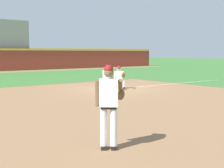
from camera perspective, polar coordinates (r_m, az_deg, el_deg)
ground_plane at (r=18.08m, az=0.53°, el=-0.96°), size 160.00×160.00×0.00m
infield_dirt_patch at (r=12.48m, az=0.22°, el=-3.98°), size 18.00×18.00×0.01m
warning_track_strip at (r=35.94m, az=-19.57°, el=2.07°), size 48.00×3.20×0.01m
foul_line_stripe at (r=21.57m, az=11.21°, el=0.05°), size 10.16×0.10×0.00m
first_base_bag at (r=18.08m, az=0.53°, el=-0.82°), size 0.38×0.38×0.09m
baseball at (r=14.20m, az=1.43°, el=-2.66°), size 0.07×0.07×0.07m
pitcher at (r=6.78m, az=-0.47°, el=-3.25°), size 0.85×0.54×1.86m
first_baseman at (r=18.23m, az=1.33°, el=1.41°), size 0.71×1.09×1.34m
baserunner at (r=16.92m, az=-0.90°, el=1.27°), size 0.62×0.68×1.46m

